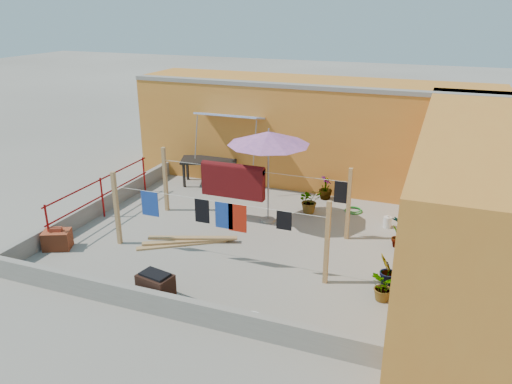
# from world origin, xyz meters

# --- Properties ---
(ground) EXTENTS (80.00, 80.00, 0.00)m
(ground) POSITION_xyz_m (0.00, 0.00, 0.00)
(ground) COLOR #9E998E
(ground) RESTS_ON ground
(wall_back) EXTENTS (11.00, 3.27, 3.21)m
(wall_back) POSITION_xyz_m (0.50, 4.69, 1.61)
(wall_back) COLOR #C67A2B
(wall_back) RESTS_ON ground
(wall_right) EXTENTS (2.40, 9.00, 3.20)m
(wall_right) POSITION_xyz_m (5.20, 0.00, 1.60)
(wall_right) COLOR #C67A2B
(wall_right) RESTS_ON ground
(parapet_front) EXTENTS (8.30, 0.16, 0.44)m
(parapet_front) POSITION_xyz_m (0.00, -3.58, 0.22)
(parapet_front) COLOR gray
(parapet_front) RESTS_ON ground
(parapet_left) EXTENTS (0.16, 7.30, 0.44)m
(parapet_left) POSITION_xyz_m (-4.08, 0.00, 0.22)
(parapet_left) COLOR gray
(parapet_left) RESTS_ON ground
(red_railing) EXTENTS (0.05, 4.20, 1.10)m
(red_railing) POSITION_xyz_m (-3.85, -0.20, 0.72)
(red_railing) COLOR maroon
(red_railing) RESTS_ON ground
(clothesline_rig) EXTENTS (5.09, 2.35, 1.80)m
(clothesline_rig) POSITION_xyz_m (-0.37, 0.52, 1.07)
(clothesline_rig) COLOR tan
(clothesline_rig) RESTS_ON ground
(patio_umbrella) EXTENTS (2.33, 2.33, 2.49)m
(patio_umbrella) POSITION_xyz_m (0.37, 1.08, 2.24)
(patio_umbrella) COLOR gray
(patio_umbrella) RESTS_ON ground
(outdoor_table) EXTENTS (1.92, 1.40, 0.81)m
(outdoor_table) POSITION_xyz_m (-2.35, 3.20, 0.73)
(outdoor_table) COLOR black
(outdoor_table) RESTS_ON ground
(brick_stack) EXTENTS (0.73, 0.65, 0.53)m
(brick_stack) POSITION_xyz_m (-3.70, -2.13, 0.23)
(brick_stack) COLOR #A74726
(brick_stack) RESTS_ON ground
(lumber_pile) EXTENTS (2.11, 1.35, 0.14)m
(lumber_pile) POSITION_xyz_m (-0.98, -0.85, 0.07)
(lumber_pile) COLOR tan
(lumber_pile) RESTS_ON ground
(brazier) EXTENTS (0.73, 0.55, 0.59)m
(brazier) POSITION_xyz_m (-0.38, -3.20, 0.29)
(brazier) COLOR black
(brazier) RESTS_ON ground
(white_basin) EXTENTS (0.46, 0.46, 0.08)m
(white_basin) POSITION_xyz_m (1.58, -3.20, 0.04)
(white_basin) COLOR silver
(white_basin) RESTS_ON ground
(water_jug_a) EXTENTS (0.20, 0.20, 0.32)m
(water_jug_a) POSITION_xyz_m (3.70, 1.68, 0.14)
(water_jug_a) COLOR silver
(water_jug_a) RESTS_ON ground
(water_jug_b) EXTENTS (0.21, 0.21, 0.33)m
(water_jug_b) POSITION_xyz_m (3.35, 1.81, 0.15)
(water_jug_b) COLOR silver
(water_jug_b) RESTS_ON ground
(green_hose) EXTENTS (0.49, 0.49, 0.07)m
(green_hose) POSITION_xyz_m (2.35, 2.55, 0.03)
(green_hose) COLOR #1B7B21
(green_hose) RESTS_ON ground
(plant_back_a) EXTENTS (0.83, 0.82, 0.70)m
(plant_back_a) POSITION_xyz_m (1.23, 2.05, 0.35)
(plant_back_a) COLOR #185418
(plant_back_a) RESTS_ON ground
(plant_back_b) EXTENTS (0.46, 0.46, 0.69)m
(plant_back_b) POSITION_xyz_m (1.39, 3.20, 0.34)
(plant_back_b) COLOR #185418
(plant_back_b) RESTS_ON ground
(plant_right_a) EXTENTS (0.51, 0.49, 0.80)m
(plant_right_a) POSITION_xyz_m (3.70, 0.76, 0.40)
(plant_right_a) COLOR #185418
(plant_right_a) RESTS_ON ground
(plant_right_b) EXTENTS (0.43, 0.49, 0.77)m
(plant_right_b) POSITION_xyz_m (3.70, -1.17, 0.39)
(plant_right_b) COLOR #185418
(plant_right_b) RESTS_ON ground
(plant_right_c) EXTENTS (0.60, 0.64, 0.59)m
(plant_right_c) POSITION_xyz_m (3.70, -1.66, 0.29)
(plant_right_c) COLOR #185418
(plant_right_c) RESTS_ON ground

